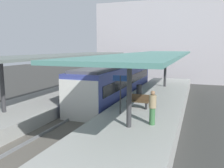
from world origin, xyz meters
TOP-DOWN VIEW (x-y plane):
  - ground_plane at (0.00, 0.00)m, footprint 80.00×80.00m
  - platform_left at (-3.80, 0.00)m, footprint 4.40×28.00m
  - platform_right at (3.80, 0.00)m, footprint 4.40×28.00m
  - track_ballast at (0.00, 0.00)m, footprint 3.20×28.00m
  - rail_near_side at (-0.72, 0.00)m, footprint 0.08×28.00m
  - rail_far_side at (0.72, 0.00)m, footprint 0.08×28.00m
  - commuter_train at (0.00, 4.32)m, footprint 2.78×14.36m
  - canopy_left at (-3.80, 1.40)m, footprint 4.18×21.00m
  - canopy_right at (3.80, 1.40)m, footprint 4.18×21.00m
  - platform_bench at (3.34, -1.29)m, footprint 1.40×0.41m
  - platform_sign at (2.72, -2.91)m, footprint 0.90×0.08m
  - litter_bin at (2.41, 2.90)m, footprint 0.44×0.44m
  - passenger_near_bench at (4.78, -4.19)m, footprint 0.36×0.36m
  - station_building_backdrop at (1.52, 20.00)m, footprint 18.00×6.00m

SIDE VIEW (x-z plane):
  - ground_plane at x=0.00m, z-range 0.00..0.00m
  - track_ballast at x=0.00m, z-range 0.00..0.20m
  - rail_near_side at x=-0.72m, z-range 0.20..0.34m
  - rail_far_side at x=0.72m, z-range 0.20..0.34m
  - platform_left at x=-3.80m, z-range 0.00..1.00m
  - platform_right at x=3.80m, z-range 0.00..1.00m
  - litter_bin at x=2.41m, z-range 1.00..1.80m
  - platform_bench at x=3.34m, z-range 1.03..1.89m
  - commuter_train at x=0.00m, z-range 0.18..3.28m
  - passenger_near_bench at x=4.78m, z-range 1.03..2.73m
  - platform_sign at x=2.72m, z-range 1.52..3.73m
  - canopy_left at x=-3.80m, z-range 2.47..5.65m
  - canopy_right at x=3.80m, z-range 2.55..5.88m
  - station_building_backdrop at x=1.52m, z-range 0.00..11.00m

